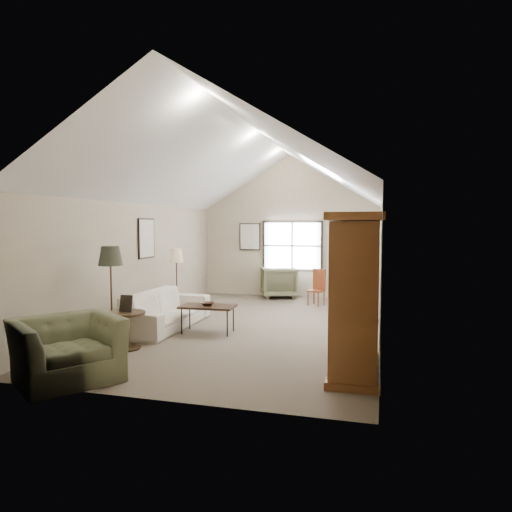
% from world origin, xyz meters
% --- Properties ---
extents(room_shell, '(5.01, 8.01, 4.00)m').
position_xyz_m(room_shell, '(0.00, 0.00, 3.21)').
color(room_shell, '#695D4B').
rests_on(room_shell, ground).
extents(window, '(1.72, 0.08, 1.42)m').
position_xyz_m(window, '(0.10, 3.96, 1.45)').
color(window, black).
rests_on(window, room_shell).
extents(skylight, '(0.80, 1.20, 0.52)m').
position_xyz_m(skylight, '(1.30, 0.90, 3.22)').
color(skylight, white).
rests_on(skylight, room_shell).
extents(wall_art, '(1.97, 3.71, 0.88)m').
position_xyz_m(wall_art, '(-1.88, 1.94, 1.73)').
color(wall_art, black).
rests_on(wall_art, room_shell).
extents(armoire, '(0.60, 1.50, 2.20)m').
position_xyz_m(armoire, '(2.18, -2.40, 1.10)').
color(armoire, brown).
rests_on(armoire, ground).
extents(tv_alcove, '(0.32, 1.30, 2.10)m').
position_xyz_m(tv_alcove, '(2.34, 1.60, 1.15)').
color(tv_alcove, white).
rests_on(tv_alcove, ground).
extents(media_console, '(0.34, 1.18, 0.60)m').
position_xyz_m(media_console, '(2.32, 1.60, 0.30)').
color(media_console, '#382316').
rests_on(media_console, ground).
extents(tv_panel, '(0.05, 0.90, 0.55)m').
position_xyz_m(tv_panel, '(2.32, 1.60, 0.92)').
color(tv_panel, black).
rests_on(tv_panel, media_console).
extents(sofa, '(0.99, 2.48, 0.72)m').
position_xyz_m(sofa, '(-1.63, -0.53, 0.36)').
color(sofa, beige).
rests_on(sofa, ground).
extents(armchair_near, '(1.65, 1.69, 0.83)m').
position_xyz_m(armchair_near, '(-1.47, -3.70, 0.42)').
color(armchair_near, '#616144').
rests_on(armchair_near, ground).
extents(armchair_far, '(1.20, 1.21, 0.87)m').
position_xyz_m(armchair_far, '(-0.24, 3.70, 0.43)').
color(armchair_far, '#636446').
rests_on(armchair_far, ground).
extents(coffee_table, '(1.05, 0.62, 0.52)m').
position_xyz_m(coffee_table, '(-0.64, -0.73, 0.26)').
color(coffee_table, '#322514').
rests_on(coffee_table, ground).
extents(bowl, '(0.26, 0.26, 0.06)m').
position_xyz_m(bowl, '(-0.64, -0.73, 0.56)').
color(bowl, '#342015').
rests_on(bowl, coffee_table).
extents(side_table, '(0.63, 0.63, 0.62)m').
position_xyz_m(side_table, '(-1.53, -2.13, 0.31)').
color(side_table, '#362216').
rests_on(side_table, ground).
extents(side_chair, '(0.47, 0.47, 0.92)m').
position_xyz_m(side_chair, '(0.95, 2.74, 0.46)').
color(side_chair, brown).
rests_on(side_chair, ground).
extents(tripod_lamp, '(0.65, 0.65, 1.89)m').
position_xyz_m(tripod_lamp, '(2.20, 2.57, 0.94)').
color(tripod_lamp, silver).
rests_on(tripod_lamp, ground).
extents(dark_lamp, '(0.42, 0.42, 1.72)m').
position_xyz_m(dark_lamp, '(-1.93, -1.93, 0.86)').
color(dark_lamp, black).
rests_on(dark_lamp, ground).
extents(tan_lamp, '(0.31, 0.31, 1.55)m').
position_xyz_m(tan_lamp, '(-1.93, 0.67, 0.77)').
color(tan_lamp, tan).
rests_on(tan_lamp, ground).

